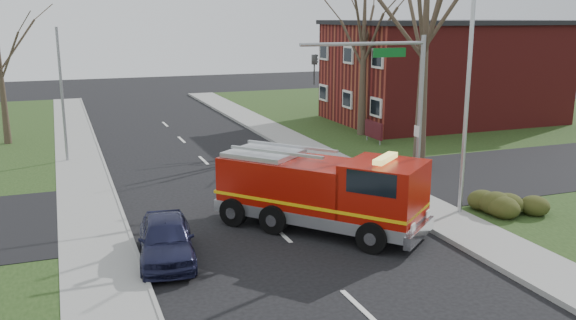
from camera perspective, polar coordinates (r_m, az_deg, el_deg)
name	(u,v)px	position (r m, az deg, el deg)	size (l,w,h in m)	color
ground	(281,233)	(21.76, -0.67, -6.87)	(120.00, 120.00, 0.00)	black
sidewalk_right	(430,212)	(24.45, 13.15, -4.75)	(2.40, 80.00, 0.15)	gray
sidewalk_left	(99,255)	(20.58, -17.29, -8.48)	(2.40, 80.00, 0.15)	gray
brick_building	(443,71)	(45.54, 14.27, 8.03)	(15.40, 10.40, 7.25)	maroon
health_center_sign	(374,130)	(36.80, 8.01, 2.79)	(0.12, 2.00, 1.40)	#430F16
hedge_corner	(507,199)	(25.20, 19.79, -3.46)	(2.80, 2.00, 0.90)	#2A3212
bare_tree_near	(426,18)	(30.12, 12.78, 12.80)	(6.00, 6.00, 12.00)	#382C21
bare_tree_far	(364,33)	(38.65, 7.14, 11.68)	(5.25, 5.25, 10.50)	#382C21
traffic_signal_mast	(393,90)	(24.19, 9.78, 6.47)	(5.29, 0.18, 6.80)	gray
streetlight_pole	(466,98)	(23.62, 16.30, 5.59)	(1.48, 0.16, 8.40)	#B7BABF
utility_pole_far	(62,97)	(33.42, -20.38, 5.59)	(0.14, 0.14, 7.00)	gray
fire_engine	(322,193)	(21.77, 3.20, -3.14)	(6.66, 7.28, 2.98)	#931006
parked_car_maroon	(166,239)	(19.61, -11.34, -7.23)	(1.68, 4.18, 1.42)	#1A1C3A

